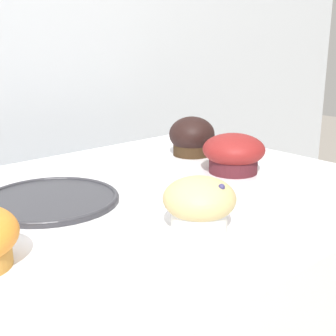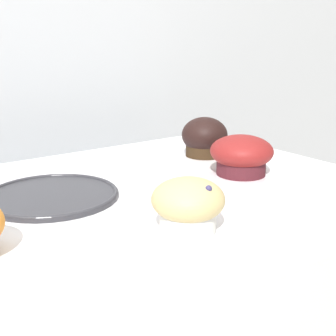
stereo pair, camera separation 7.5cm
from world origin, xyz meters
name	(u,v)px [view 1 (the left image)]	position (x,y,z in m)	size (l,w,h in m)	color
muffin_front_center	(192,137)	(0.33, 0.13, 0.95)	(0.10, 0.10, 0.08)	#302012
muffin_back_left	(234,153)	(0.30, -0.02, 0.95)	(0.12, 0.12, 0.07)	#47181F
muffin_front_left	(199,203)	(0.05, -0.16, 0.95)	(0.10, 0.10, 0.07)	silver
serving_plate	(50,199)	(-0.04, 0.07, 0.91)	(0.21, 0.21, 0.01)	#2D2D33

